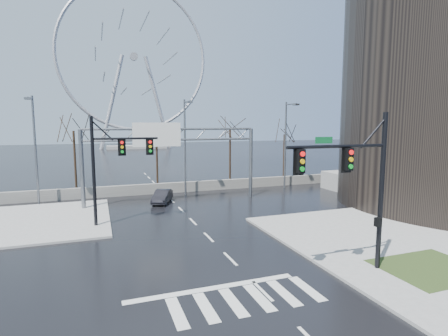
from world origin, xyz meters
name	(u,v)px	position (x,y,z in m)	size (l,w,h in m)	color
ground	(230,259)	(0.00, 0.00, 0.00)	(260.00, 260.00, 0.00)	black
sidewalk_right_ext	(352,229)	(10.00, 2.00, 0.07)	(12.00, 10.00, 0.15)	gray
sidewalk_far	(41,221)	(-11.00, 12.00, 0.07)	(10.00, 12.00, 0.15)	gray
grass_strip	(431,268)	(9.00, -5.00, 0.15)	(5.00, 4.00, 0.02)	#283917
barrier_wall	(164,188)	(0.00, 20.00, 0.55)	(52.00, 0.50, 1.10)	slate
signal_mast_near	(361,178)	(5.14, -4.04, 4.87)	(5.52, 0.41, 8.00)	black
signal_mast_far	(110,161)	(-5.87, 8.96, 4.83)	(4.72, 0.41, 8.00)	black
sign_gantry	(169,149)	(-0.38, 14.96, 5.18)	(16.36, 0.40, 7.60)	slate
streetlight_left	(34,142)	(-12.00, 18.16, 5.89)	(0.50, 2.55, 10.00)	slate
streetlight_mid	(186,139)	(2.00, 18.16, 5.89)	(0.50, 2.55, 10.00)	slate
streetlight_right	(287,138)	(14.00, 18.16, 5.89)	(0.50, 2.55, 10.00)	slate
tree_left	(74,138)	(-9.00, 23.50, 5.98)	(3.75, 3.75, 7.50)	black
tree_center	(157,144)	(0.00, 24.50, 5.17)	(3.25, 3.25, 6.50)	black
tree_right	(230,134)	(9.00, 23.50, 6.22)	(3.90, 3.90, 7.80)	black
tree_far_right	(284,140)	(17.00, 24.00, 5.41)	(3.40, 3.40, 6.80)	black
ferris_wheel	(134,63)	(5.00, 95.00, 26.13)	(45.00, 6.00, 50.91)	gray
car	(162,196)	(-1.04, 15.36, 0.62)	(1.31, 3.75, 1.24)	black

